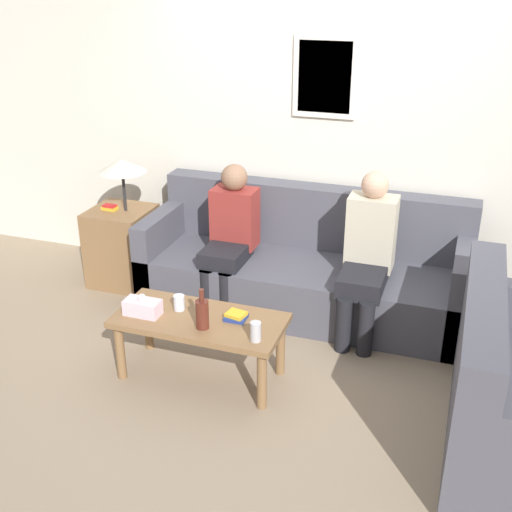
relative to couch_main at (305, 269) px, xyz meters
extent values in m
plane|color=gray|center=(0.00, -0.53, -0.30)|extent=(16.00, 16.00, 0.00)
cube|color=silver|center=(0.00, 0.45, 1.00)|extent=(9.00, 0.06, 2.60)
cube|color=silver|center=(0.00, 0.41, 1.40)|extent=(0.48, 0.02, 0.60)
cube|color=beige|center=(0.00, 0.40, 1.40)|extent=(0.40, 0.01, 0.52)
cube|color=#4C4C56|center=(0.00, -0.06, -0.10)|extent=(2.46, 0.87, 0.40)
cube|color=#4C4C56|center=(0.00, 0.27, 0.34)|extent=(2.46, 0.20, 0.49)
cube|color=#4C4C56|center=(-1.16, -0.06, 0.03)|extent=(0.14, 0.87, 0.67)
cube|color=#4C4C56|center=(1.16, -0.06, 0.03)|extent=(0.14, 0.87, 0.67)
cube|color=#4C4C56|center=(1.28, -1.18, 0.34)|extent=(0.20, 1.46, 0.49)
cube|color=olive|center=(-0.38, -1.16, 0.11)|extent=(1.08, 0.50, 0.04)
cylinder|color=olive|center=(-0.86, -1.35, -0.11)|extent=(0.06, 0.06, 0.39)
cylinder|color=olive|center=(0.10, -1.35, -0.11)|extent=(0.06, 0.06, 0.39)
cylinder|color=olive|center=(-0.86, -0.97, -0.11)|extent=(0.06, 0.06, 0.39)
cylinder|color=olive|center=(0.10, -0.97, -0.11)|extent=(0.06, 0.06, 0.39)
cube|color=olive|center=(-1.54, -0.09, 0.02)|extent=(0.48, 0.48, 0.65)
cylinder|color=#262628|center=(-1.48, -0.09, 0.51)|extent=(0.02, 0.02, 0.35)
cone|color=beige|center=(-1.48, -0.09, 0.72)|extent=(0.38, 0.38, 0.10)
cube|color=gold|center=(-1.61, -0.12, 0.35)|extent=(0.13, 0.08, 0.02)
cube|color=red|center=(-1.61, -0.12, 0.37)|extent=(0.10, 0.07, 0.02)
cylinder|color=#562319|center=(-0.31, -1.26, 0.22)|extent=(0.08, 0.08, 0.18)
cylinder|color=#562319|center=(-0.31, -1.26, 0.35)|extent=(0.03, 0.03, 0.08)
cylinder|color=silver|center=(-0.54, -1.10, 0.18)|extent=(0.07, 0.07, 0.10)
cube|color=navy|center=(-0.15, -1.10, 0.14)|extent=(0.13, 0.12, 0.02)
cube|color=gold|center=(-0.15, -1.10, 0.16)|extent=(0.13, 0.12, 0.02)
cylinder|color=#BCBCC1|center=(0.05, -1.29, 0.19)|extent=(0.07, 0.07, 0.12)
cube|color=silver|center=(-0.73, -1.23, 0.18)|extent=(0.23, 0.12, 0.10)
sphere|color=white|center=(-0.73, -1.23, 0.25)|extent=(0.05, 0.05, 0.05)
cube|color=black|center=(-0.55, -0.25, 0.15)|extent=(0.31, 0.40, 0.14)
cylinder|color=black|center=(-0.63, -0.46, -0.10)|extent=(0.11, 0.11, 0.40)
cylinder|color=black|center=(-0.48, -0.46, -0.10)|extent=(0.11, 0.11, 0.40)
cube|color=maroon|center=(-0.55, -0.05, 0.38)|extent=(0.34, 0.22, 0.46)
sphere|color=#8C664C|center=(-0.55, -0.05, 0.70)|extent=(0.20, 0.20, 0.20)
cube|color=black|center=(0.50, -0.33, 0.15)|extent=(0.31, 0.45, 0.14)
cylinder|color=black|center=(0.43, -0.56, -0.10)|extent=(0.11, 0.11, 0.40)
cylinder|color=black|center=(0.58, -0.56, -0.10)|extent=(0.11, 0.11, 0.40)
cube|color=beige|center=(0.50, -0.10, 0.42)|extent=(0.34, 0.22, 0.54)
sphere|color=tan|center=(0.50, -0.10, 0.77)|extent=(0.19, 0.19, 0.19)
camera|label=1|loc=(1.10, -4.36, 2.14)|focal=45.00mm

